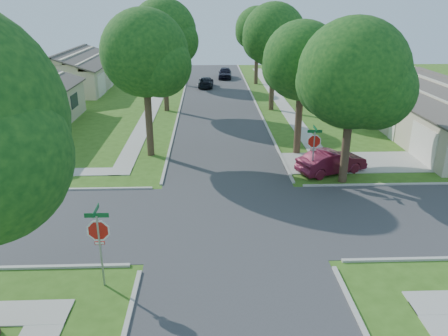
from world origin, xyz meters
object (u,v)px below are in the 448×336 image
at_px(house_nw_near, 8,111).
at_px(car_curb_east, 225,73).
at_px(tree_ne_corner, 354,79).
at_px(tree_w_near, 146,57).
at_px(tree_e_mid, 274,38).
at_px(tree_e_far, 258,31).
at_px(house_nw_far, 73,75).
at_px(tree_w_mid, 164,35).
at_px(tree_w_far, 175,36).
at_px(car_curb_west, 206,82).
at_px(stop_sign_sw, 99,234).
at_px(tree_e_near, 303,65).
at_px(stop_sign_ne, 314,144).
at_px(house_ne_far, 366,77).
at_px(car_driveway, 332,162).

height_order(house_nw_near, car_curb_east, house_nw_near).
bearing_deg(tree_ne_corner, tree_w_near, 156.44).
relative_size(tree_e_mid, tree_e_far, 1.06).
xyz_separation_m(house_nw_far, car_curb_east, (17.19, 6.04, -0.84)).
relative_size(tree_e_mid, tree_w_mid, 0.96).
xyz_separation_m(tree_e_far, tree_w_mid, (-9.39, -13.00, 0.51)).
height_order(tree_w_far, car_curb_west, tree_w_far).
height_order(stop_sign_sw, tree_w_mid, tree_w_mid).
xyz_separation_m(tree_e_near, house_nw_near, (-20.74, 5.99, -4.13)).
distance_m(stop_sign_ne, tree_e_far, 29.57).
height_order(tree_ne_corner, house_nw_near, tree_ne_corner).
bearing_deg(tree_ne_corner, house_ne_far, 68.77).
distance_m(tree_w_mid, tree_w_far, 13.04).
relative_size(house_ne_far, house_nw_near, 1.00).
bearing_deg(stop_sign_sw, tree_w_far, 89.93).
bearing_deg(car_curb_west, tree_w_far, -26.75).
height_order(house_ne_far, house_nw_near, same).
xyz_separation_m(tree_w_near, car_curb_east, (5.84, 29.03, -5.44)).
distance_m(tree_w_mid, car_curb_west, 12.98).
height_order(tree_e_near, house_nw_near, tree_e_near).
bearing_deg(car_driveway, car_curb_east, -13.93).
height_order(tree_e_mid, house_ne_far, tree_e_mid).
bearing_deg(car_curb_west, stop_sign_sw, 87.49).
height_order(tree_e_mid, car_curb_west, tree_e_mid).
relative_size(tree_ne_corner, car_driveway, 2.12).
xyz_separation_m(house_nw_near, house_nw_far, (0.00, 17.00, 0.00)).
distance_m(tree_w_near, car_curb_west, 23.94).
bearing_deg(house_ne_far, house_nw_far, 174.64).
distance_m(tree_w_far, house_ne_far, 21.61).
bearing_deg(stop_sign_sw, house_nw_far, 107.10).
bearing_deg(car_driveway, house_nw_far, 17.37).
bearing_deg(car_curb_east, tree_e_far, -44.91).
relative_size(tree_e_near, tree_e_mid, 0.90).
xyz_separation_m(stop_sign_sw, stop_sign_ne, (9.40, 9.40, 0.00)).
distance_m(tree_w_far, house_nw_far, 12.19).
bearing_deg(house_nw_far, tree_e_mid, -27.91).
relative_size(tree_e_far, tree_ne_corner, 1.01).
bearing_deg(tree_w_far, tree_e_near, -69.39).
bearing_deg(tree_w_near, tree_e_mid, 51.92).
xyz_separation_m(tree_e_near, car_curb_west, (-5.95, 23.03, -5.06)).
bearing_deg(tree_w_mid, tree_e_near, -51.95).
bearing_deg(tree_e_far, house_nw_near, -137.50).
bearing_deg(tree_e_near, stop_sign_sw, -124.59).
xyz_separation_m(house_nw_near, car_curb_east, (17.19, 23.04, -0.84)).
bearing_deg(house_nw_near, car_driveway, -23.36).
bearing_deg(tree_e_near, house_ne_far, 60.65).
distance_m(tree_w_mid, tree_ne_corner, 20.10).
distance_m(tree_w_near, tree_ne_corner, 12.02).
distance_m(tree_w_near, house_nw_near, 13.63).
xyz_separation_m(tree_w_mid, car_curb_west, (3.44, 11.03, -5.91)).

